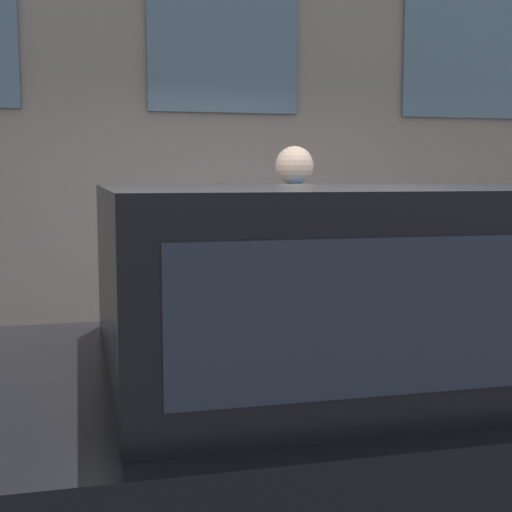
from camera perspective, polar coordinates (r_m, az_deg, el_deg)
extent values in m
plane|color=#2D2D30|center=(4.38, 4.14, -15.93)|extent=(80.00, 80.00, 0.00)
cube|color=#A8A093|center=(5.46, 0.08, -10.51)|extent=(2.44, 60.00, 0.15)
cube|color=#4C6070|center=(7.43, 16.71, 18.72)|extent=(0.03, 1.34, 2.12)
cylinder|color=gold|center=(4.76, -3.41, -11.93)|extent=(0.29, 0.29, 0.04)
cylinder|color=gold|center=(4.68, -3.44, -8.69)|extent=(0.22, 0.22, 0.60)
sphere|color=#A4891E|center=(4.61, -3.46, -5.12)|extent=(0.23, 0.23, 0.23)
cylinder|color=black|center=(4.60, -3.47, -4.28)|extent=(0.08, 0.08, 0.09)
cylinder|color=gold|center=(4.69, -1.53, -7.74)|extent=(0.09, 0.10, 0.09)
cylinder|color=gold|center=(4.64, -5.38, -7.94)|extent=(0.09, 0.10, 0.09)
cylinder|color=#998466|center=(5.22, 3.29, -5.78)|extent=(0.12, 0.12, 0.83)
cylinder|color=#998466|center=(5.38, 2.74, -5.40)|extent=(0.12, 0.12, 0.83)
cube|color=#1E59A5|center=(5.20, 3.06, 2.28)|extent=(0.23, 0.16, 0.62)
cylinder|color=#1E59A5|center=(5.04, 3.60, 2.33)|extent=(0.10, 0.10, 0.59)
cylinder|color=#1E59A5|center=(5.35, 2.56, 2.57)|extent=(0.10, 0.10, 0.59)
sphere|color=beige|center=(5.18, 3.09, 7.25)|extent=(0.28, 0.28, 0.28)
cylinder|color=black|center=(3.80, -13.95, -13.94)|extent=(0.24, 0.71, 0.71)
cube|color=black|center=(3.20, 12.92, -12.48)|extent=(1.99, 4.58, 0.57)
cube|color=black|center=(3.11, 15.10, -1.07)|extent=(1.75, 2.84, 0.70)
cube|color=#1E232D|center=(3.11, 15.10, -1.07)|extent=(1.76, 2.61, 0.45)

